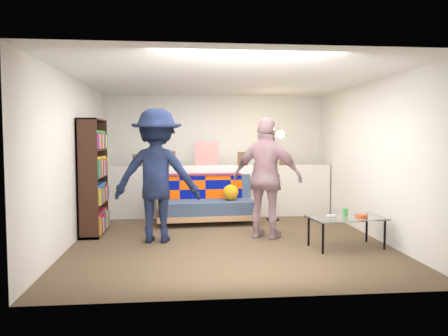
% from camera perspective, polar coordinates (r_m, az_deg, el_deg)
% --- Properties ---
extents(ground, '(5.00, 5.00, 0.00)m').
position_cam_1_polar(ground, '(6.75, 0.34, -9.17)').
color(ground, brown).
rests_on(ground, ground).
extents(room_shell, '(4.60, 5.05, 2.45)m').
position_cam_1_polar(room_shell, '(7.04, -0.06, 5.09)').
color(room_shell, silver).
rests_on(room_shell, ground).
extents(half_wall_ledge, '(4.45, 0.15, 1.00)m').
position_cam_1_polar(half_wall_ledge, '(8.43, -0.94, -3.07)').
color(half_wall_ledge, silver).
rests_on(half_wall_ledge, ground).
extents(ledge_decor, '(2.97, 0.02, 0.45)m').
position_cam_1_polar(ledge_decor, '(8.34, -2.48, 1.52)').
color(ledge_decor, brown).
rests_on(ledge_decor, half_wall_ledge).
extents(futon_sofa, '(1.83, 0.97, 0.77)m').
position_cam_1_polar(futon_sofa, '(7.91, -2.18, -4.58)').
color(futon_sofa, tan).
rests_on(futon_sofa, ground).
extents(bookshelf, '(0.30, 0.91, 1.83)m').
position_cam_1_polar(bookshelf, '(7.25, -16.72, -1.58)').
color(bookshelf, black).
rests_on(bookshelf, ground).
extents(coffee_table, '(1.09, 0.70, 0.53)m').
position_cam_1_polar(coffee_table, '(6.36, 15.73, -6.45)').
color(coffee_table, black).
rests_on(coffee_table, ground).
extents(floor_lamp, '(0.41, 0.34, 1.75)m').
position_cam_1_polar(floor_lamp, '(8.14, 6.40, 1.88)').
color(floor_lamp, black).
rests_on(floor_lamp, ground).
extents(person_left, '(1.34, 0.86, 1.96)m').
position_cam_1_polar(person_left, '(6.49, -8.76, -0.97)').
color(person_left, black).
rests_on(person_left, ground).
extents(person_right, '(1.16, 0.93, 1.85)m').
position_cam_1_polar(person_right, '(6.67, 5.61, -1.30)').
color(person_right, '#D0879A').
rests_on(person_right, ground).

